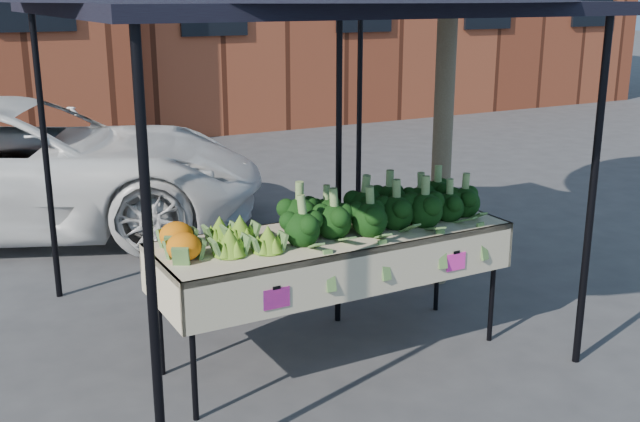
{
  "coord_description": "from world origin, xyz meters",
  "views": [
    {
      "loc": [
        -2.27,
        -4.18,
        2.41
      ],
      "look_at": [
        0.1,
        0.22,
        1.0
      ],
      "focal_mm": 42.8,
      "sensor_mm": 36.0,
      "label": 1
    }
  ],
  "objects": [
    {
      "name": "romanesco_cluster",
      "position": [
        -0.56,
        0.05,
        1.01
      ],
      "size": [
        0.46,
        0.6,
        0.23
      ],
      "primitive_type": "ellipsoid",
      "color": "#6DA921",
      "rests_on": "table"
    },
    {
      "name": "street_tree",
      "position": [
        1.61,
        0.86,
        2.38
      ],
      "size": [
        2.41,
        2.41,
        4.76
      ],
      "primitive_type": null,
      "color": "#1E4C14",
      "rests_on": "ground"
    },
    {
      "name": "ground",
      "position": [
        0.0,
        0.0,
        0.0
      ],
      "size": [
        90.0,
        90.0,
        0.0
      ],
      "primitive_type": "plane",
      "color": "#353537"
    },
    {
      "name": "table",
      "position": [
        0.1,
        0.02,
        0.45
      ],
      "size": [
        2.41,
        0.82,
        0.9
      ],
      "color": "beige",
      "rests_on": "ground"
    },
    {
      "name": "canopy",
      "position": [
        0.08,
        0.62,
        1.37
      ],
      "size": [
        3.16,
        3.16,
        2.74
      ],
      "primitive_type": null,
      "color": "black",
      "rests_on": "ground"
    },
    {
      "name": "broccoli_heap",
      "position": [
        0.46,
        0.04,
        1.05
      ],
      "size": [
        1.57,
        0.6,
        0.3
      ],
      "primitive_type": "ellipsoid",
      "color": "black",
      "rests_on": "table"
    },
    {
      "name": "cauliflower_pair",
      "position": [
        -0.93,
        0.08,
        1.0
      ],
      "size": [
        0.26,
        0.46,
        0.21
      ],
      "primitive_type": "ellipsoid",
      "color": "orange",
      "rests_on": "table"
    }
  ]
}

